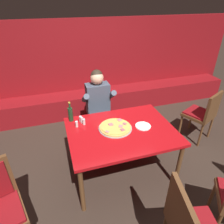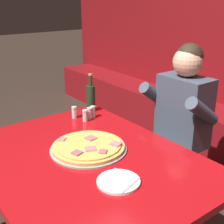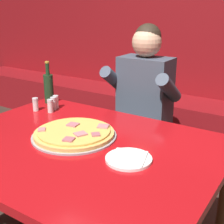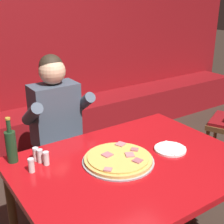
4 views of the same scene
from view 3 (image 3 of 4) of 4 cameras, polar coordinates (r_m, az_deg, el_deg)
The scene contains 11 objects.
booth_wall_panel at distance 3.43m, azimuth 17.55°, elevation 10.75°, with size 6.80×0.16×1.90m, color maroon.
booth_bench at distance 3.31m, azimuth 14.75°, elevation -2.22°, with size 6.46×0.48×0.46m, color maroon.
main_dining_table at distance 1.61m, azimuth -6.31°, elevation -7.95°, with size 1.40×1.06×0.74m.
pizza at distance 1.65m, azimuth -6.92°, elevation -3.92°, with size 0.45×0.45×0.05m.
plate_white_paper at distance 1.40m, azimuth 3.07°, elevation -8.51°, with size 0.21×0.21×0.02m.
beer_bottle at distance 2.22m, azimuth -11.50°, elevation 4.45°, with size 0.07×0.07×0.29m.
shaker_parmesan at distance 2.11m, azimuth -10.23°, elevation 1.74°, with size 0.04×0.04×0.09m.
shaker_red_pepper_flakes at distance 2.08m, azimuth -10.66°, elevation 1.43°, with size 0.04×0.04×0.09m.
shaker_black_pepper at distance 2.09m, azimuth -13.80°, elevation 1.26°, with size 0.04×0.04×0.09m.
shaker_oregano at distance 2.03m, azimuth -11.22°, elevation 0.99°, with size 0.04×0.04×0.09m.
diner_seated_blue_shirt at distance 2.28m, azimuth 5.01°, elevation 1.35°, with size 0.53×0.53×1.27m.
Camera 3 is at (0.92, -1.09, 1.40)m, focal length 50.00 mm.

